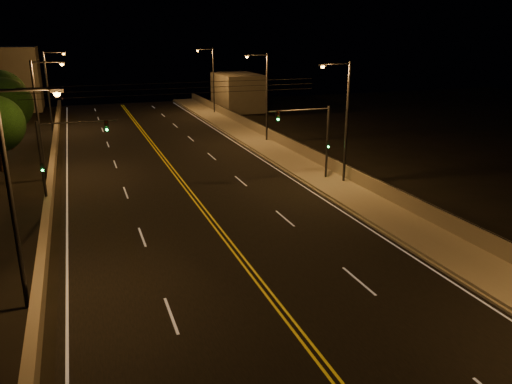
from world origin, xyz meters
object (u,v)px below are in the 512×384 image
object	(u,v)px
streetlight_1	(344,116)
streetlight_3	(212,77)
streetlight_5	(41,113)
streetlight_6	(50,86)
streetlight_4	(17,187)
traffic_signal_right	(316,135)
tree_1	(5,105)
traffic_signal_left	(57,154)
tree_2	(0,97)
streetlight_2	(264,92)

from	to	relation	value
streetlight_1	streetlight_3	distance (m)	38.11
streetlight_5	streetlight_6	bearing A→B (deg)	90.00
streetlight_4	streetlight_1	bearing A→B (deg)	28.47
traffic_signal_right	tree_1	bearing A→B (deg)	138.35
streetlight_1	traffic_signal_left	distance (m)	20.43
streetlight_1	streetlight_4	xyz separation A→B (m)	(-21.45, -11.64, 0.00)
streetlight_5	tree_1	world-z (taller)	streetlight_5
tree_1	tree_2	xyz separation A→B (m)	(-0.94, 4.71, 0.30)
traffic_signal_left	streetlight_4	bearing A→B (deg)	-94.99
streetlight_3	traffic_signal_left	distance (m)	41.95
traffic_signal_right	traffic_signal_left	world-z (taller)	same
streetlight_2	traffic_signal_right	xyz separation A→B (m)	(-1.54, -15.33, -1.60)
streetlight_5	tree_2	size ratio (longest dim) A/B	1.22
streetlight_5	traffic_signal_right	distance (m)	21.49
streetlight_1	tree_2	world-z (taller)	streetlight_1
traffic_signal_right	tree_1	distance (m)	31.99
streetlight_4	traffic_signal_left	xyz separation A→B (m)	(1.14, 13.08, -1.60)
streetlight_2	traffic_signal_right	world-z (taller)	streetlight_2
streetlight_1	streetlight_4	size ratio (longest dim) A/B	1.00
streetlight_1	streetlight_5	distance (m)	23.41
streetlight_1	streetlight_2	world-z (taller)	same
streetlight_6	traffic_signal_left	size ratio (longest dim) A/B	1.57
tree_2	streetlight_2	bearing A→B (deg)	-21.95
streetlight_5	tree_1	bearing A→B (deg)	106.65
traffic_signal_left	tree_1	size ratio (longest dim) A/B	0.83
streetlight_5	tree_2	distance (m)	18.71
streetlight_2	streetlight_4	distance (m)	35.60
streetlight_3	traffic_signal_left	world-z (taller)	streetlight_3
streetlight_6	tree_1	size ratio (longest dim) A/B	1.30
streetlight_1	streetlight_6	distance (m)	38.34
tree_1	traffic_signal_right	bearing A→B (deg)	-41.65
streetlight_1	traffic_signal_left	world-z (taller)	streetlight_1
streetlight_2	streetlight_3	bearing A→B (deg)	90.00
traffic_signal_left	tree_2	bearing A→B (deg)	103.16
streetlight_1	streetlight_3	bearing A→B (deg)	90.00
streetlight_1	tree_2	xyz separation A→B (m)	(-26.38, 27.41, -0.56)
tree_1	tree_2	bearing A→B (deg)	101.31
streetlight_5	tree_1	xyz separation A→B (m)	(-3.99, 13.33, -0.86)
streetlight_6	traffic_signal_left	bearing A→B (deg)	-87.85
traffic_signal_left	tree_1	xyz separation A→B (m)	(-5.13, 21.25, 0.74)
tree_2	streetlight_5	bearing A→B (deg)	-74.72
traffic_signal_right	tree_2	xyz separation A→B (m)	(-24.84, 25.96, 1.04)
streetlight_2	traffic_signal_left	bearing A→B (deg)	-142.96
streetlight_4	streetlight_5	xyz separation A→B (m)	(0.00, 21.00, 0.00)
streetlight_1	streetlight_2	xyz separation A→B (m)	(0.00, 16.77, 0.00)
streetlight_6	traffic_signal_right	xyz separation A→B (m)	(19.91, -30.33, -1.60)
traffic_signal_left	tree_2	world-z (taller)	tree_2
streetlight_1	traffic_signal_right	bearing A→B (deg)	136.91
tree_2	streetlight_1	bearing A→B (deg)	-46.09
streetlight_2	tree_2	xyz separation A→B (m)	(-26.38, 10.64, -0.56)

